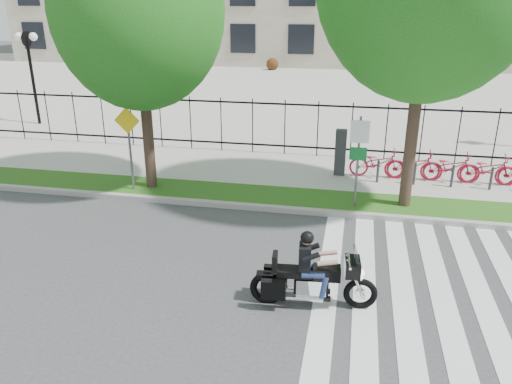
# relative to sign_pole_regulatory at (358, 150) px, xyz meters

# --- Properties ---
(ground) EXTENTS (120.00, 120.00, 0.00)m
(ground) POSITION_rel_sign_pole_regulatory_xyz_m (-2.66, -4.58, -1.74)
(ground) COLOR #373739
(ground) RESTS_ON ground
(curb) EXTENTS (60.00, 0.20, 0.15)m
(curb) POSITION_rel_sign_pole_regulatory_xyz_m (-2.66, -0.48, -1.66)
(curb) COLOR #9A9791
(curb) RESTS_ON ground
(grass_verge) EXTENTS (60.00, 1.50, 0.15)m
(grass_verge) POSITION_rel_sign_pole_regulatory_xyz_m (-2.66, 0.37, -1.66)
(grass_verge) COLOR #1D4A12
(grass_verge) RESTS_ON ground
(sidewalk) EXTENTS (60.00, 3.50, 0.15)m
(sidewalk) POSITION_rel_sign_pole_regulatory_xyz_m (-2.66, 2.87, -1.66)
(sidewalk) COLOR #A29E97
(sidewalk) RESTS_ON ground
(plaza) EXTENTS (80.00, 34.00, 0.10)m
(plaza) POSITION_rel_sign_pole_regulatory_xyz_m (-2.66, 20.42, -1.69)
(plaza) COLOR #A29E97
(plaza) RESTS_ON ground
(crosswalk_stripes) EXTENTS (5.70, 8.00, 0.01)m
(crosswalk_stripes) POSITION_rel_sign_pole_regulatory_xyz_m (2.17, -4.58, -1.73)
(crosswalk_stripes) COLOR silver
(crosswalk_stripes) RESTS_ON ground
(iron_fence) EXTENTS (30.00, 0.06, 2.00)m
(iron_fence) POSITION_rel_sign_pole_regulatory_xyz_m (-2.66, 4.62, -0.59)
(iron_fence) COLOR black
(iron_fence) RESTS_ON sidewalk
(lamp_post_left) EXTENTS (1.06, 0.70, 4.25)m
(lamp_post_left) POSITION_rel_sign_pole_regulatory_xyz_m (-14.66, 7.42, 1.47)
(lamp_post_left) COLOR black
(lamp_post_left) RESTS_ON ground
(street_tree_1) EXTENTS (4.71, 4.71, 7.77)m
(street_tree_1) POSITION_rel_sign_pole_regulatory_xyz_m (-6.11, 0.37, 3.46)
(street_tree_1) COLOR #33221B
(street_tree_1) RESTS_ON grass_verge
(sign_pole_regulatory) EXTENTS (0.50, 0.09, 2.50)m
(sign_pole_regulatory) POSITION_rel_sign_pole_regulatory_xyz_m (0.00, 0.00, 0.00)
(sign_pole_regulatory) COLOR #59595B
(sign_pole_regulatory) RESTS_ON grass_verge
(sign_pole_warning) EXTENTS (0.78, 0.09, 2.49)m
(sign_pole_warning) POSITION_rel_sign_pole_regulatory_xyz_m (-6.55, 0.00, 0.00)
(sign_pole_warning) COLOR #59595B
(sign_pole_warning) RESTS_ON grass_verge
(motorcycle_rider) EXTENTS (2.41, 0.76, 1.86)m
(motorcycle_rider) POSITION_rel_sign_pole_regulatory_xyz_m (-0.70, -4.85, -1.12)
(motorcycle_rider) COLOR black
(motorcycle_rider) RESTS_ON ground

